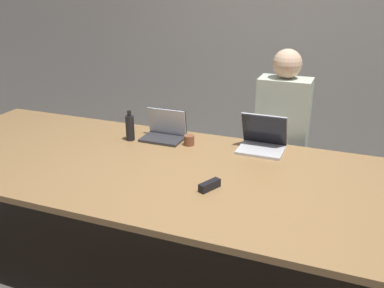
# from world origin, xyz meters

# --- Properties ---
(ground_plane) EXTENTS (24.00, 24.00, 0.00)m
(ground_plane) POSITION_xyz_m (0.00, 0.00, 0.00)
(ground_plane) COLOR #4C4742
(curtain_wall) EXTENTS (12.00, 0.06, 2.80)m
(curtain_wall) POSITION_xyz_m (0.00, 2.24, 1.40)
(curtain_wall) COLOR beige
(curtain_wall) RESTS_ON ground_plane
(conference_table) EXTENTS (4.53, 1.41, 0.75)m
(conference_table) POSITION_xyz_m (0.00, 0.00, 0.70)
(conference_table) COLOR #9E7547
(conference_table) RESTS_ON ground_plane
(laptop_far_center) EXTENTS (0.33, 0.27, 0.26)m
(laptop_far_center) POSITION_xyz_m (0.14, 0.55, 0.82)
(laptop_far_center) COLOR silver
(laptop_far_center) RESTS_ON conference_table
(person_far_center) EXTENTS (0.40, 0.24, 1.42)m
(person_far_center) POSITION_xyz_m (0.21, 0.93, 0.69)
(person_far_center) COLOR #2D2D38
(person_far_center) RESTS_ON ground_plane
(laptop_far_midleft) EXTENTS (0.32, 0.22, 0.23)m
(laptop_far_midleft) POSITION_xyz_m (-0.62, 0.49, 0.81)
(laptop_far_midleft) COLOR #333338
(laptop_far_midleft) RESTS_ON conference_table
(cup_far_midleft) EXTENTS (0.08, 0.08, 0.08)m
(cup_far_midleft) POSITION_xyz_m (-0.39, 0.43, 0.78)
(cup_far_midleft) COLOR brown
(cup_far_midleft) RESTS_ON conference_table
(bottle_far_midleft) EXTENTS (0.07, 0.07, 0.24)m
(bottle_far_midleft) POSITION_xyz_m (-0.85, 0.36, 0.85)
(bottle_far_midleft) COLOR black
(bottle_far_midleft) RESTS_ON conference_table
(stapler) EXTENTS (0.10, 0.15, 0.05)m
(stapler) POSITION_xyz_m (-0.01, -0.19, 0.77)
(stapler) COLOR black
(stapler) RESTS_ON conference_table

